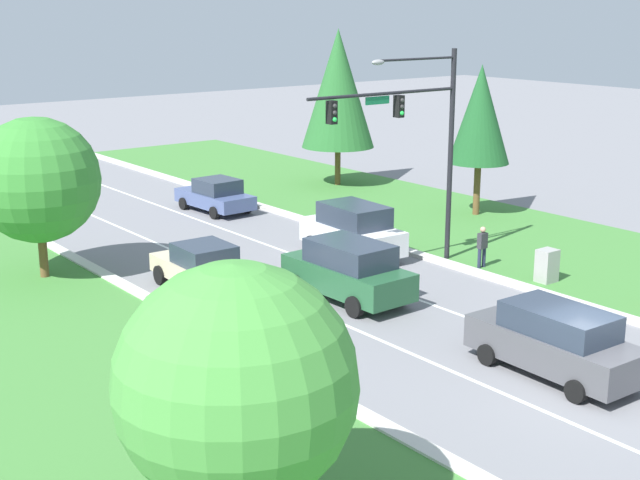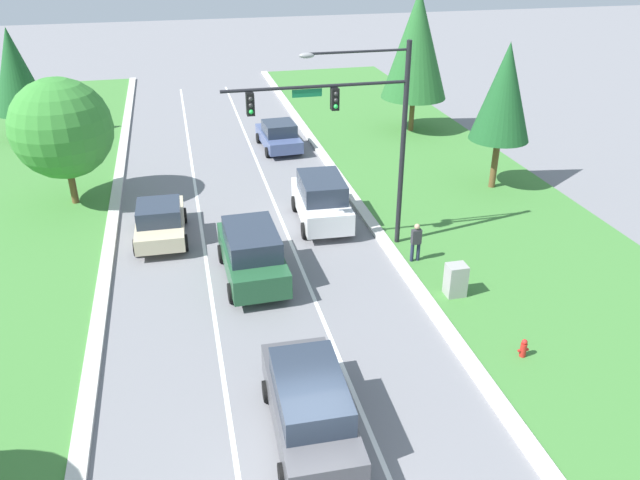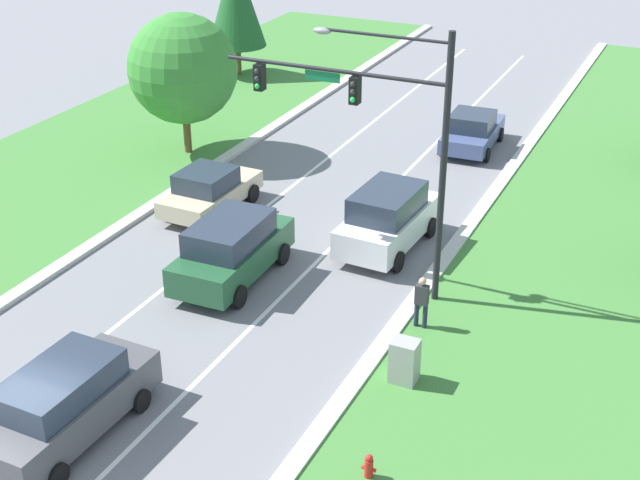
# 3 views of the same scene
# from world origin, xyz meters

# --- Properties ---
(ground_plane) EXTENTS (160.00, 160.00, 0.00)m
(ground_plane) POSITION_xyz_m (0.00, 0.00, 0.00)
(ground_plane) COLOR slate
(traffic_signal_mast) EXTENTS (7.03, 0.41, 8.29)m
(traffic_signal_mast) POSITION_xyz_m (4.22, 11.16, 5.47)
(traffic_signal_mast) COLOR black
(traffic_signal_mast) RESTS_ON ground_plane
(forest_suv) EXTENTS (2.33, 4.94, 2.09)m
(forest_suv) POSITION_xyz_m (-0.14, 9.73, 1.07)
(forest_suv) COLOR #235633
(forest_suv) RESTS_ON ground_plane
(slate_blue_sedan) EXTENTS (2.31, 4.48, 1.66)m
(slate_blue_sedan) POSITION_xyz_m (3.41, 24.31, 0.81)
(slate_blue_sedan) COLOR #475684
(slate_blue_sedan) RESTS_ON ground_plane
(champagne_sedan) EXTENTS (2.24, 4.39, 1.69)m
(champagne_sedan) POSITION_xyz_m (-3.48, 13.83, 0.85)
(champagne_sedan) COLOR beige
(champagne_sedan) RESTS_ON ground_plane
(graphite_suv) EXTENTS (2.19, 4.99, 1.95)m
(graphite_suv) POSITION_xyz_m (0.22, 1.28, 0.99)
(graphite_suv) COLOR #4C4C51
(graphite_suv) RESTS_ON ground_plane
(white_suv) EXTENTS (2.39, 4.74, 2.17)m
(white_suv) POSITION_xyz_m (3.52, 13.88, 1.10)
(white_suv) COLOR white
(white_suv) RESTS_ON ground_plane
(utility_cabinet) EXTENTS (0.70, 0.60, 1.29)m
(utility_cabinet) POSITION_xyz_m (6.78, 6.74, 0.65)
(utility_cabinet) COLOR #9E9E99
(utility_cabinet) RESTS_ON ground_plane
(pedestrian) EXTENTS (0.40, 0.23, 1.69)m
(pedestrian) POSITION_xyz_m (6.29, 9.45, 0.94)
(pedestrian) COLOR #232842
(pedestrian) RESTS_ON ground_plane
(fire_hydrant) EXTENTS (0.34, 0.20, 0.70)m
(fire_hydrant) POSITION_xyz_m (7.35, 2.93, 0.34)
(fire_hydrant) COLOR red
(fire_hydrant) RESTS_ON ground_plane
(oak_far_left_tree) EXTENTS (4.58, 4.58, 6.02)m
(oak_far_left_tree) POSITION_xyz_m (-7.48, 18.56, 3.73)
(oak_far_left_tree) COLOR brown
(oak_far_left_tree) RESTS_ON ground_plane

